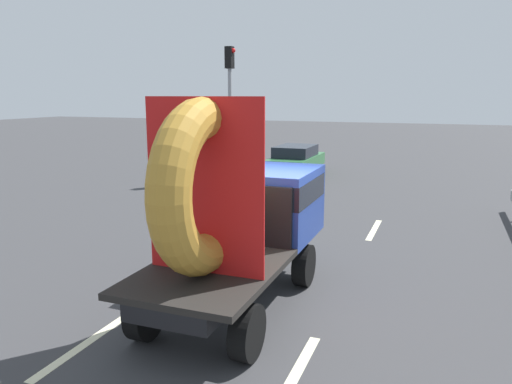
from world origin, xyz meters
name	(u,v)px	position (x,y,z in m)	size (l,w,h in m)	color
ground_plane	(261,293)	(0.00, 0.00, 0.00)	(120.00, 120.00, 0.00)	#38383A
flatbed_truck	(242,210)	(-0.20, -0.45, 1.72)	(2.02, 4.88, 3.70)	black
distant_sedan	(296,159)	(-3.43, 13.88, 0.74)	(1.81, 4.22, 1.38)	black
traffic_light	(230,95)	(-5.60, 11.19, 3.73)	(0.42, 0.36, 5.71)	gray
lane_dash_left_near	(87,343)	(-1.81, -2.77, 0.00)	(2.28, 0.16, 0.01)	beige
lane_dash_left_far	(265,220)	(-1.81, 5.18, 0.00)	(2.62, 0.16, 0.01)	beige
lane_dash_right_near	(292,381)	(1.41, -2.63, 0.00)	(2.53, 0.16, 0.01)	beige
lane_dash_right_far	(374,230)	(1.41, 5.30, 0.00)	(2.22, 0.16, 0.01)	beige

